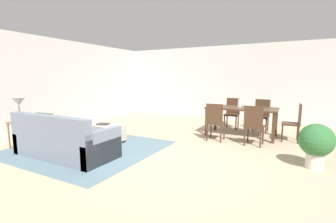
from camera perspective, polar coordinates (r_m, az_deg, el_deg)
name	(u,v)px	position (r m, az deg, el deg)	size (l,w,h in m)	color
ground_plane	(173,159)	(4.63, 1.12, -11.25)	(10.80, 10.80, 0.00)	tan
wall_back	(235,83)	(9.11, 15.73, 6.65)	(9.00, 0.12, 2.70)	beige
wall_left	(43,84)	(7.83, -27.85, 5.83)	(0.12, 11.00, 2.70)	beige
area_rug	(88,148)	(5.57, -18.71, -8.27)	(3.00, 2.80, 0.01)	slate
couch	(64,142)	(5.11, -23.69, -6.61)	(2.05, 0.89, 0.86)	slate
ottoman_table	(104,132)	(5.90, -15.01, -4.82)	(0.95, 0.49, 0.43)	#B7AD9E
side_table	(21,127)	(6.13, -31.80, -3.19)	(0.40, 0.40, 0.59)	brown
table_lamp	(19,103)	(6.06, -32.17, 1.78)	(0.26, 0.26, 0.53)	brown
dining_table	(242,111)	(6.55, 17.23, 0.17)	(1.76, 0.91, 0.76)	#422B1C
dining_chair_near_left	(215,120)	(5.87, 11.23, -2.01)	(0.41, 0.41, 0.92)	#422B1C
dining_chair_near_right	(254,123)	(5.67, 19.89, -2.70)	(0.41, 0.41, 0.92)	#422B1C
dining_chair_far_left	(232,111)	(7.47, 15.16, 0.02)	(0.41, 0.41, 0.92)	#422B1C
dining_chair_far_right	(262,114)	(7.30, 21.53, -0.45)	(0.42, 0.42, 0.92)	#422B1C
dining_chair_head_east	(295,120)	(6.45, 28.11, -1.90)	(0.42, 0.42, 0.92)	#422B1C
vase_centerpiece	(240,103)	(6.57, 16.78, 1.95)	(0.10, 0.10, 0.22)	silver
book_on_ottoman	(103,124)	(5.88, -15.32, -2.89)	(0.26, 0.20, 0.03)	#333338
potted_plant	(316,142)	(4.74, 31.97, -6.28)	(0.55, 0.55, 0.77)	beige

